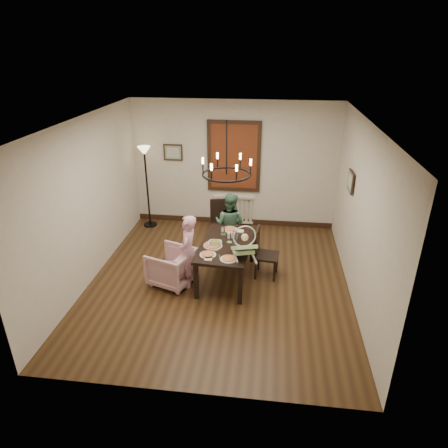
% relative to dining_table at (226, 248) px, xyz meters
% --- Properties ---
extents(room_shell, '(4.51, 5.00, 2.81)m').
position_rel_dining_table_xyz_m(room_shell, '(-0.12, 0.26, 0.78)').
color(room_shell, '#473118').
rests_on(room_shell, ground).
extents(dining_table, '(0.96, 1.57, 0.71)m').
position_rel_dining_table_xyz_m(dining_table, '(0.00, 0.00, 0.00)').
color(dining_table, black).
rests_on(dining_table, room_shell).
extents(chair_far, '(0.50, 0.50, 0.94)m').
position_rel_dining_table_xyz_m(chair_far, '(-0.26, 1.32, -0.15)').
color(chair_far, black).
rests_on(chair_far, room_shell).
extents(chair_right, '(0.45, 0.45, 0.93)m').
position_rel_dining_table_xyz_m(chair_right, '(0.70, 0.19, -0.16)').
color(chair_right, black).
rests_on(chair_right, room_shell).
extents(armchair, '(0.89, 0.88, 0.64)m').
position_rel_dining_table_xyz_m(armchair, '(-0.93, -0.25, -0.30)').
color(armchair, beige).
rests_on(armchair, room_shell).
extents(elderly_woman, '(0.27, 0.40, 1.08)m').
position_rel_dining_table_xyz_m(elderly_woman, '(-0.62, -0.27, -0.08)').
color(elderly_woman, '#D798B7').
rests_on(elderly_woman, room_shell).
extents(seated_man, '(0.60, 0.52, 1.05)m').
position_rel_dining_table_xyz_m(seated_man, '(-0.05, 0.96, -0.10)').
color(seated_man, '#46765A').
rests_on(seated_man, room_shell).
extents(baby_bouncer, '(0.54, 0.64, 0.36)m').
position_rel_dining_table_xyz_m(baby_bouncer, '(0.33, -0.40, 0.26)').
color(baby_bouncer, '#B7DD99').
rests_on(baby_bouncer, dining_table).
extents(salad_bowl, '(0.28, 0.28, 0.07)m').
position_rel_dining_table_xyz_m(salad_bowl, '(-0.19, -0.08, 0.12)').
color(salad_bowl, white).
rests_on(salad_bowl, dining_table).
extents(pizza_platter, '(0.32, 0.32, 0.04)m').
position_rel_dining_table_xyz_m(pizza_platter, '(-0.21, -0.13, 0.10)').
color(pizza_platter, tan).
rests_on(pizza_platter, dining_table).
extents(drinking_glass, '(0.07, 0.07, 0.14)m').
position_rel_dining_table_xyz_m(drinking_glass, '(0.15, 0.13, 0.15)').
color(drinking_glass, silver).
rests_on(drinking_glass, dining_table).
extents(window_blinds, '(1.00, 0.03, 1.40)m').
position_rel_dining_table_xyz_m(window_blinds, '(-0.12, 2.36, 0.98)').
color(window_blinds, maroon).
rests_on(window_blinds, room_shell).
extents(radiator, '(0.92, 0.12, 0.62)m').
position_rel_dining_table_xyz_m(radiator, '(-0.12, 2.38, -0.27)').
color(radiator, silver).
rests_on(radiator, room_shell).
extents(picture_back, '(0.42, 0.03, 0.36)m').
position_rel_dining_table_xyz_m(picture_back, '(-1.47, 2.37, 1.03)').
color(picture_back, black).
rests_on(picture_back, room_shell).
extents(picture_right, '(0.03, 0.42, 0.36)m').
position_rel_dining_table_xyz_m(picture_right, '(2.09, 0.80, 1.03)').
color(picture_right, black).
rests_on(picture_right, room_shell).
extents(floor_lamp, '(0.30, 0.30, 1.80)m').
position_rel_dining_table_xyz_m(floor_lamp, '(-2.02, 2.05, 0.28)').
color(floor_lamp, black).
rests_on(floor_lamp, room_shell).
extents(chandelier, '(0.80, 0.80, 0.04)m').
position_rel_dining_table_xyz_m(chandelier, '(-0.00, 0.00, 1.33)').
color(chandelier, black).
rests_on(chandelier, room_shell).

